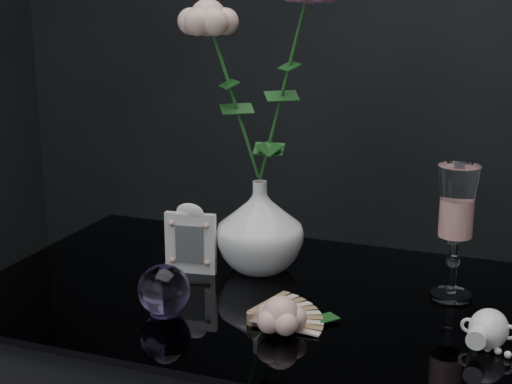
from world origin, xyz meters
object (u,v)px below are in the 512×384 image
at_px(wine_glass, 455,233).
at_px(picture_frame, 191,238).
at_px(loose_rose, 281,315).
at_px(vase, 260,226).
at_px(pearl_jar, 489,327).
at_px(paperweight, 164,290).

distance_m(wine_glass, picture_frame, 0.44).
bearing_deg(loose_rose, vase, 95.50).
relative_size(vase, picture_frame, 1.28).
relative_size(loose_rose, pearl_jar, 0.82).
bearing_deg(loose_rose, pearl_jar, -9.25).
xyz_separation_m(vase, wine_glass, (0.33, -0.01, 0.03)).
xyz_separation_m(vase, loose_rose, (0.12, -0.23, -0.05)).
height_order(picture_frame, loose_rose, picture_frame).
height_order(vase, picture_frame, vase).
bearing_deg(wine_glass, loose_rose, -133.29).
relative_size(picture_frame, loose_rose, 0.77).
bearing_deg(pearl_jar, vase, 160.50).
height_order(wine_glass, pearl_jar, wine_glass).
xyz_separation_m(vase, picture_frame, (-0.11, -0.06, -0.02)).
distance_m(vase, picture_frame, 0.12).
height_order(paperweight, loose_rose, paperweight).
bearing_deg(vase, picture_frame, -151.89).
bearing_deg(picture_frame, wine_glass, -2.02).
xyz_separation_m(picture_frame, loose_rose, (0.23, -0.17, -0.03)).
bearing_deg(loose_rose, picture_frame, 120.49).
bearing_deg(loose_rose, paperweight, 158.84).
bearing_deg(vase, wine_glass, -1.05).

